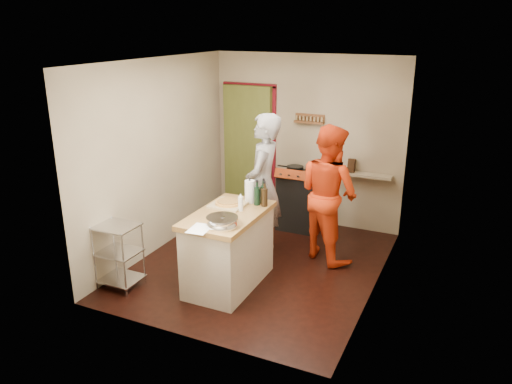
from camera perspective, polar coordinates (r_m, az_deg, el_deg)
floor at (r=6.62m, az=0.34°, el=-8.30°), size 3.50×3.50×0.00m
back_wall at (r=8.01m, az=1.46°, el=5.17°), size 3.00×0.44×2.60m
left_wall at (r=6.88m, az=-11.12°, el=3.98°), size 0.04×3.50×2.60m
right_wall at (r=5.72m, az=14.19°, el=0.73°), size 0.04×3.50×2.60m
ceiling at (r=5.91m, az=0.39°, el=14.85°), size 3.00×3.50×0.02m
stove at (r=7.65m, az=5.09°, el=-0.91°), size 0.60×0.63×1.00m
wire_shelving at (r=6.15m, az=-15.43°, el=-6.71°), size 0.48×0.40×0.80m
island at (r=5.97m, az=-3.13°, el=-6.31°), size 0.72×1.33×1.24m
person_stripe at (r=6.60m, az=0.82°, el=0.69°), size 0.57×0.77×1.93m
person_red at (r=6.57m, az=8.30°, el=-0.13°), size 1.11×1.04×1.82m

